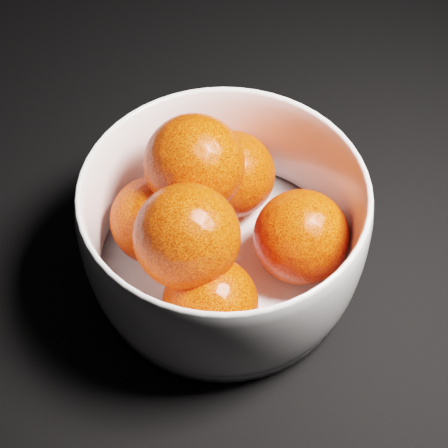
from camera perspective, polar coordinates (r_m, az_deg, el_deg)
ground at (r=0.79m, az=2.52°, el=17.23°), size 3.00×3.00×0.00m
bowl at (r=0.50m, az=0.00°, el=-0.39°), size 0.23×0.23×0.11m
orange_pile at (r=0.50m, az=-0.85°, el=0.58°), size 0.17×0.17×0.12m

